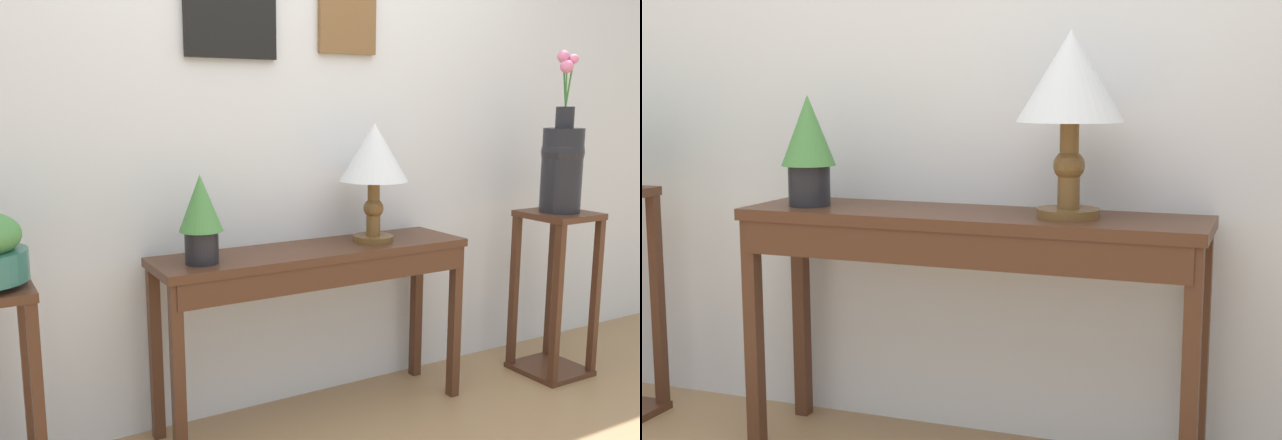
{
  "view_description": "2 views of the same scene",
  "coord_description": "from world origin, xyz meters",
  "views": [
    {
      "loc": [
        -1.35,
        -1.35,
        1.36
      ],
      "look_at": [
        0.03,
        1.07,
        0.88
      ],
      "focal_mm": 37.51,
      "sensor_mm": 36.0,
      "label": 1
    },
    {
      "loc": [
        0.87,
        -1.34,
        1.12
      ],
      "look_at": [
        -0.01,
        1.05,
        0.74
      ],
      "focal_mm": 49.36,
      "sensor_mm": 36.0,
      "label": 2
    }
  ],
  "objects": [
    {
      "name": "table_lamp",
      "position": [
        0.31,
        1.07,
        1.13
      ],
      "size": [
        0.3,
        0.3,
        0.52
      ],
      "color": "brown",
      "rests_on": "console_table"
    },
    {
      "name": "console_table",
      "position": [
        0.01,
        1.05,
        0.65
      ],
      "size": [
        1.39,
        0.35,
        0.76
      ],
      "color": "#472819",
      "rests_on": "ground"
    },
    {
      "name": "potted_plant_on_console",
      "position": [
        -0.51,
        1.04,
        0.95
      ],
      "size": [
        0.17,
        0.17,
        0.34
      ],
      "color": "black",
      "rests_on": "console_table"
    }
  ]
}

